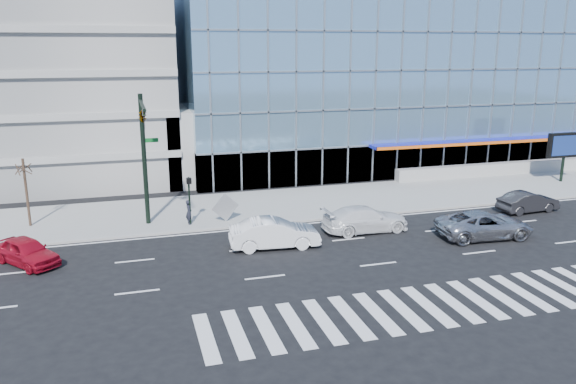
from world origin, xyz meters
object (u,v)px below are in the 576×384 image
traffic_signal (143,130)px  tilted_panel (225,207)px  marquee_sign (565,146)px  street_tree_near (24,168)px  pedestrian (189,212)px  silver_suv (485,225)px  ped_signal_post (189,193)px  white_sedan (274,233)px  red_sedan (26,251)px  white_suv (365,219)px  dark_sedan (528,202)px

traffic_signal → tilted_panel: bearing=5.2°
marquee_sign → street_tree_near: bearing=-179.3°
pedestrian → silver_suv: bearing=-119.2°
street_tree_near → traffic_signal: bearing=-22.7°
ped_signal_post → silver_suv: bearing=-22.8°
marquee_sign → pedestrian: 30.78m
white_sedan → pedestrian: pedestrian is taller
red_sedan → tilted_panel: 11.67m
street_tree_near → silver_suv: size_ratio=0.76×
white_suv → pedestrian: pedestrian is taller
white_suv → silver_suv: bearing=-116.1°
white_suv → marquee_sign: bearing=-71.7°
dark_sedan → tilted_panel: bearing=77.2°
traffic_signal → tilted_panel: (4.70, 0.43, -5.10)m
ped_signal_post → tilted_panel: (2.20, 0.06, -1.07)m
silver_suv → red_sedan: bearing=87.9°
traffic_signal → pedestrian: 5.80m
white_sedan → red_sedan: 12.87m
silver_suv → white_suv: 6.90m
marquee_sign → tilted_panel: size_ratio=3.08×
ped_signal_post → silver_suv: size_ratio=0.54×
white_suv → dark_sedan: size_ratio=1.25×
red_sedan → street_tree_near: bearing=57.3°
red_sedan → tilted_panel: size_ratio=3.15×
silver_suv → red_sedan: size_ratio=1.36×
silver_suv → tilted_panel: size_ratio=4.29×
silver_suv → pedestrian: pedestrian is taller
street_tree_near → white_sedan: 15.79m
marquee_sign → white_suv: size_ratio=0.76×
white_suv → pedestrian: bearing=68.3°
street_tree_near → pedestrian: 10.15m
marquee_sign → dark_sedan: marquee_sign is taller
traffic_signal → tilted_panel: traffic_signal is taller
marquee_sign → dark_sedan: size_ratio=0.95×
pedestrian → street_tree_near: bearing=69.4°
traffic_signal → tilted_panel: 6.95m
dark_sedan → white_sedan: bearing=92.2°
white_sedan → white_suv: bearing=-73.7°
ped_signal_post → tilted_panel: 2.45m
traffic_signal → white_suv: (12.53, -3.46, -5.40)m
dark_sedan → silver_suv: bearing=117.9°
dark_sedan → red_sedan: size_ratio=1.03×
white_suv → tilted_panel: (-7.83, 3.89, 0.30)m
traffic_signal → white_suv: bearing=-15.5°
street_tree_near → pedestrian: size_ratio=2.76×
marquee_sign → pedestrian: size_ratio=2.61×
traffic_signal → silver_suv: traffic_signal is taller
silver_suv → white_suv: size_ratio=1.06×
white_sedan → red_sedan: (-12.82, 1.15, -0.12)m
street_tree_near → white_sedan: (13.53, -7.57, -2.96)m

